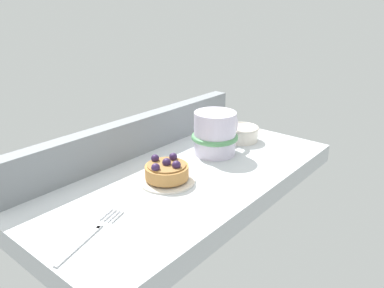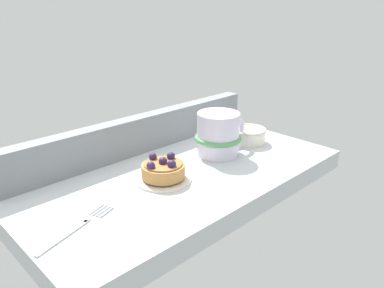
# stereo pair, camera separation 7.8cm
# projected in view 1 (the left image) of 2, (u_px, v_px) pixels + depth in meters

# --- Properties ---
(ground_plane) EXTENTS (0.67, 0.34, 0.04)m
(ground_plane) POSITION_uv_depth(u_px,v_px,m) (185.00, 181.00, 0.78)
(ground_plane) COLOR silver
(window_rail_back) EXTENTS (0.66, 0.04, 0.08)m
(window_rail_back) POSITION_uv_depth(u_px,v_px,m) (134.00, 137.00, 0.84)
(window_rail_back) COLOR gray
(window_rail_back) RESTS_ON ground_plane
(dessert_plate) EXTENTS (0.11, 0.11, 0.01)m
(dessert_plate) POSITION_uv_depth(u_px,v_px,m) (166.00, 179.00, 0.73)
(dessert_plate) COLOR silver
(dessert_plate) RESTS_ON ground_plane
(raspberry_tart) EXTENTS (0.08, 0.08, 0.04)m
(raspberry_tart) POSITION_uv_depth(u_px,v_px,m) (165.00, 170.00, 0.72)
(raspberry_tart) COLOR #B77F42
(raspberry_tart) RESTS_ON dessert_plate
(coffee_mug) EXTENTS (0.14, 0.11, 0.10)m
(coffee_mug) POSITION_uv_depth(u_px,v_px,m) (216.00, 133.00, 0.84)
(coffee_mug) COLOR silver
(coffee_mug) RESTS_ON ground_plane
(dessert_fork) EXTENTS (0.15, 0.06, 0.01)m
(dessert_fork) POSITION_uv_depth(u_px,v_px,m) (91.00, 233.00, 0.56)
(dessert_fork) COLOR silver
(dessert_fork) RESTS_ON ground_plane
(sugar_bowl) EXTENTS (0.08, 0.08, 0.04)m
(sugar_bowl) POSITION_uv_depth(u_px,v_px,m) (242.00, 133.00, 0.93)
(sugar_bowl) COLOR silver
(sugar_bowl) RESTS_ON ground_plane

